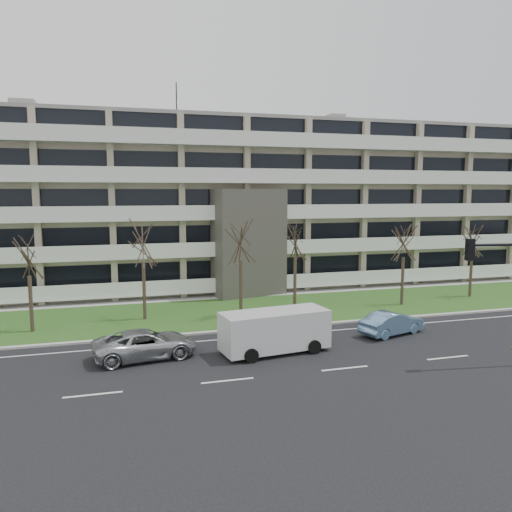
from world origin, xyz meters
name	(u,v)px	position (x,y,z in m)	size (l,w,h in m)	color
ground	(345,368)	(0.00, 0.00, 0.00)	(160.00, 160.00, 0.00)	black
grass_verge	(268,309)	(0.00, 13.00, 0.03)	(90.00, 10.00, 0.06)	#28531B
curb	(291,326)	(0.00, 8.00, 0.06)	(90.00, 0.35, 0.12)	#B2B2AD
sidewalk	(249,295)	(0.00, 18.50, 0.04)	(90.00, 2.00, 0.08)	#B2B2AD
lane_edge_line	(299,333)	(0.00, 6.50, 0.01)	(90.00, 0.12, 0.01)	white
apartment_building	(231,204)	(-0.01, 25.32, 7.61)	(60.50, 15.10, 18.75)	tan
silver_pickup	(146,344)	(-9.47, 4.34, 0.76)	(2.52, 5.46, 1.52)	#A9ACB0
blue_sedan	(392,323)	(5.44, 4.72, 0.72)	(1.52, 4.37, 1.44)	#719CC5
white_van	(276,328)	(-2.51, 3.43, 1.38)	(6.17, 3.03, 2.30)	silver
tree_1	(28,254)	(-16.05, 11.29, 4.98)	(3.20, 3.20, 6.41)	#382B21
tree_2	(143,239)	(-9.06, 12.52, 5.59)	(3.60, 3.60, 7.20)	#382B21
tree_3	(241,237)	(-2.52, 11.32, 5.65)	(3.63, 3.63, 7.27)	#382B21
tree_4	(295,236)	(2.00, 12.70, 5.54)	(3.56, 3.56, 7.13)	#382B21
tree_5	(404,239)	(10.50, 11.68, 5.22)	(3.36, 3.36, 6.72)	#382B21
tree_6	(473,237)	(17.67, 12.78, 5.04)	(3.25, 3.25, 6.49)	#382B21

